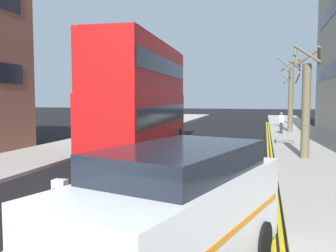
% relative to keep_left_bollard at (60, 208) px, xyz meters
% --- Properties ---
extents(sidewalk_right, '(4.00, 80.00, 0.14)m').
position_rel_keep_left_bollard_xyz_m(sidewalk_right, '(6.50, 11.82, -0.54)').
color(sidewalk_right, '#ADA89E').
rests_on(sidewalk_right, ground).
extents(sidewalk_left, '(4.00, 80.00, 0.14)m').
position_rel_keep_left_bollard_xyz_m(sidewalk_left, '(-6.50, 11.82, -0.54)').
color(sidewalk_left, '#ADA89E').
rests_on(sidewalk_left, ground).
extents(kerb_line_outer, '(0.10, 56.00, 0.01)m').
position_rel_keep_left_bollard_xyz_m(kerb_line_outer, '(4.40, 9.82, -0.60)').
color(kerb_line_outer, yellow).
rests_on(kerb_line_outer, ground).
extents(kerb_line_inner, '(0.10, 56.00, 0.01)m').
position_rel_keep_left_bollard_xyz_m(kerb_line_inner, '(4.24, 9.82, -0.60)').
color(kerb_line_inner, yellow).
rests_on(kerb_line_inner, ground).
extents(traffic_island, '(1.10, 2.20, 0.10)m').
position_rel_keep_left_bollard_xyz_m(traffic_island, '(0.00, 0.00, -0.56)').
color(traffic_island, '#ADA89E').
rests_on(traffic_island, ground).
extents(keep_left_bollard, '(0.36, 0.28, 1.11)m').
position_rel_keep_left_bollard_xyz_m(keep_left_bollard, '(0.00, 0.00, 0.00)').
color(keep_left_bollard, silver).
rests_on(keep_left_bollard, traffic_island).
extents(double_decker_bus_away, '(3.18, 10.91, 5.64)m').
position_rel_keep_left_bollard_xyz_m(double_decker_bus_away, '(-2.03, 11.28, 2.42)').
color(double_decker_bus_away, red).
rests_on(double_decker_bus_away, ground).
extents(taxi_minivan, '(3.15, 5.14, 2.12)m').
position_rel_keep_left_bollard_xyz_m(taxi_minivan, '(2.70, -1.24, 0.46)').
color(taxi_minivan, white).
rests_on(taxi_minivan, ground).
extents(pedestrian_far, '(0.34, 0.22, 1.62)m').
position_rel_keep_left_bollard_xyz_m(pedestrian_far, '(5.24, 22.34, 0.38)').
color(pedestrian_far, '#2D2D38').
rests_on(pedestrian_far, sidewalk_right).
extents(street_tree_near, '(1.86, 1.96, 5.96)m').
position_rel_keep_left_bollard_xyz_m(street_tree_near, '(6.00, 24.27, 2.28)').
color(street_tree_near, '#6B6047').
rests_on(street_tree_near, sidewalk_right).
extents(street_tree_mid, '(1.93, 1.91, 5.25)m').
position_rel_keep_left_bollard_xyz_m(street_tree_mid, '(6.54, 33.61, 2.04)').
color(street_tree_mid, '#6B6047').
rests_on(street_tree_mid, sidewalk_right).
extents(street_tree_far, '(1.36, 1.39, 5.03)m').
position_rel_keep_left_bollard_xyz_m(street_tree_far, '(5.80, 10.92, 1.91)').
color(street_tree_far, '#6B6047').
rests_on(street_tree_far, sidewalk_right).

